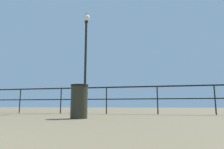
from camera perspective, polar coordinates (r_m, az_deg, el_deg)
The scene contains 3 objects.
pier_railing at distance 7.94m, azimuth -8.36°, elevation -5.65°, with size 25.01×0.05×1.03m.
lamppost_center at distance 8.52m, azimuth -7.64°, elevation 6.55°, with size 0.31×0.31×4.37m.
trash_bin at distance 4.98m, azimuth -9.50°, elevation -7.68°, with size 0.44×0.44×0.83m.
Camera 1 is at (2.90, 0.29, 0.32)m, focal length 31.53 mm.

